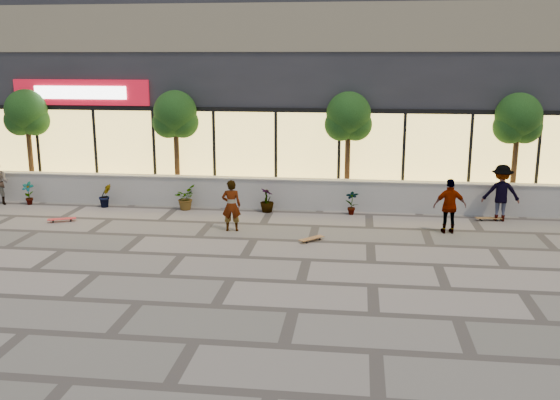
# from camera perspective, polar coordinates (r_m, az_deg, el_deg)

# --- Properties ---
(ground) EXTENTS (80.00, 80.00, 0.00)m
(ground) POSITION_cam_1_polar(r_m,az_deg,el_deg) (14.65, -4.51, -7.22)
(ground) COLOR gray
(ground) RESTS_ON ground
(planter_wall) EXTENTS (22.00, 0.42, 1.04)m
(planter_wall) POSITION_cam_1_polar(r_m,az_deg,el_deg) (21.14, -0.72, 0.63)
(planter_wall) COLOR beige
(planter_wall) RESTS_ON ground
(retail_building) EXTENTS (24.00, 9.17, 8.50)m
(retail_building) POSITION_cam_1_polar(r_m,az_deg,el_deg) (26.11, 0.94, 11.24)
(retail_building) COLOR #27282D
(retail_building) RESTS_ON ground
(shrub_a) EXTENTS (0.43, 0.29, 0.81)m
(shrub_a) POSITION_cam_1_polar(r_m,az_deg,el_deg) (23.38, -22.02, 0.58)
(shrub_a) COLOR #173711
(shrub_a) RESTS_ON ground
(shrub_b) EXTENTS (0.57, 0.57, 0.81)m
(shrub_b) POSITION_cam_1_polar(r_m,az_deg,el_deg) (22.16, -15.68, 0.40)
(shrub_b) COLOR #173711
(shrub_b) RESTS_ON ground
(shrub_c) EXTENTS (0.68, 0.77, 0.81)m
(shrub_c) POSITION_cam_1_polar(r_m,az_deg,el_deg) (21.24, -8.70, 0.21)
(shrub_c) COLOR #173711
(shrub_c) RESTS_ON ground
(shrub_d) EXTENTS (0.64, 0.64, 0.81)m
(shrub_d) POSITION_cam_1_polar(r_m,az_deg,el_deg) (20.65, -1.20, -0.01)
(shrub_d) COLOR #173711
(shrub_d) RESTS_ON ground
(shrub_e) EXTENTS (0.46, 0.35, 0.81)m
(shrub_e) POSITION_cam_1_polar(r_m,az_deg,el_deg) (20.44, 6.59, -0.23)
(shrub_e) COLOR #173711
(shrub_e) RESTS_ON ground
(tree_west) EXTENTS (1.60, 1.50, 3.92)m
(tree_west) POSITION_cam_1_polar(r_m,az_deg,el_deg) (24.34, -22.15, 7.18)
(tree_west) COLOR #4C331B
(tree_west) RESTS_ON ground
(tree_midwest) EXTENTS (1.60, 1.50, 3.92)m
(tree_midwest) POSITION_cam_1_polar(r_m,az_deg,el_deg) (22.18, -9.55, 7.48)
(tree_midwest) COLOR #4C331B
(tree_midwest) RESTS_ON ground
(tree_mideast) EXTENTS (1.60, 1.50, 3.92)m
(tree_mideast) POSITION_cam_1_polar(r_m,az_deg,el_deg) (21.26, 6.27, 7.35)
(tree_mideast) COLOR #4C331B
(tree_mideast) RESTS_ON ground
(tree_east) EXTENTS (1.60, 1.50, 3.92)m
(tree_east) POSITION_cam_1_polar(r_m,az_deg,el_deg) (21.87, 20.94, 6.73)
(tree_east) COLOR #4C331B
(tree_east) RESTS_ON ground
(skater_center) EXTENTS (0.60, 0.43, 1.54)m
(skater_center) POSITION_cam_1_polar(r_m,az_deg,el_deg) (18.40, -4.47, -0.51)
(skater_center) COLOR silver
(skater_center) RESTS_ON ground
(skater_right_near) EXTENTS (0.97, 0.47, 1.61)m
(skater_right_near) POSITION_cam_1_polar(r_m,az_deg,el_deg) (18.76, 15.27, -0.55)
(skater_right_near) COLOR silver
(skater_right_near) RESTS_ON ground
(skater_right_far) EXTENTS (1.18, 0.72, 1.78)m
(skater_right_far) POSITION_cam_1_polar(r_m,az_deg,el_deg) (20.68, 19.56, 0.62)
(skater_right_far) COLOR maroon
(skater_right_far) RESTS_ON ground
(skateboard_center) EXTENTS (0.70, 0.72, 0.10)m
(skateboard_center) POSITION_cam_1_polar(r_m,az_deg,el_deg) (17.49, 2.90, -3.54)
(skateboard_center) COLOR #966031
(skateboard_center) RESTS_ON ground
(skateboard_left) EXTENTS (0.87, 0.54, 0.10)m
(skateboard_left) POSITION_cam_1_polar(r_m,az_deg,el_deg) (20.67, -19.32, -1.65)
(skateboard_left) COLOR red
(skateboard_left) RESTS_ON ground
(skateboard_right_near) EXTENTS (0.81, 0.28, 0.10)m
(skateboard_right_near) POSITION_cam_1_polar(r_m,az_deg,el_deg) (20.69, 18.55, -1.60)
(skateboard_right_near) COLOR brown
(skateboard_right_near) RESTS_ON ground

